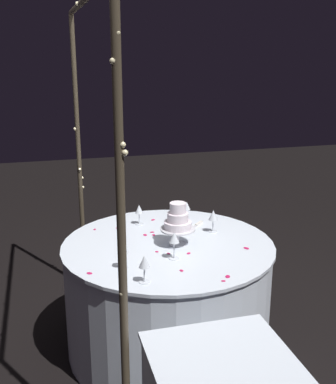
% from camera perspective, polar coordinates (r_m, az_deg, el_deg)
% --- Properties ---
extents(ground_plane, '(12.00, 12.00, 0.00)m').
position_cam_1_polar(ground_plane, '(3.44, 0.00, -17.62)').
color(ground_plane, black).
extents(decorative_arch, '(2.05, 0.06, 2.20)m').
position_cam_1_polar(decorative_arch, '(2.81, -9.05, 6.12)').
color(decorative_arch, '#473D2D').
rests_on(decorative_arch, ground).
extents(main_table, '(1.35, 1.35, 0.75)m').
position_cam_1_polar(main_table, '(3.25, 0.00, -12.17)').
color(main_table, silver).
rests_on(main_table, ground).
extents(tiered_cake, '(0.22, 0.22, 0.28)m').
position_cam_1_polar(tiered_cake, '(3.02, 1.16, -3.43)').
color(tiered_cake, silver).
rests_on(tiered_cake, main_table).
extents(wine_glass_0, '(0.06, 0.06, 0.17)m').
position_cam_1_polar(wine_glass_0, '(2.83, 0.74, -5.55)').
color(wine_glass_0, silver).
rests_on(wine_glass_0, main_table).
extents(wine_glass_1, '(0.06, 0.06, 0.16)m').
position_cam_1_polar(wine_glass_1, '(2.73, -5.33, -6.71)').
color(wine_glass_1, silver).
rests_on(wine_glass_1, main_table).
extents(wine_glass_2, '(0.06, 0.06, 0.15)m').
position_cam_1_polar(wine_glass_2, '(3.25, 5.35, -2.84)').
color(wine_glass_2, silver).
rests_on(wine_glass_2, main_table).
extents(wine_glass_3, '(0.06, 0.06, 0.14)m').
position_cam_1_polar(wine_glass_3, '(3.39, -3.43, -2.17)').
color(wine_glass_3, silver).
rests_on(wine_glass_3, main_table).
extents(wine_glass_4, '(0.06, 0.06, 0.15)m').
position_cam_1_polar(wine_glass_4, '(3.45, 2.21, -1.79)').
color(wine_glass_4, silver).
rests_on(wine_glass_4, main_table).
extents(wine_glass_5, '(0.06, 0.06, 0.15)m').
position_cam_1_polar(wine_glass_5, '(2.56, -2.81, -8.36)').
color(wine_glass_5, silver).
rests_on(wine_glass_5, main_table).
extents(cake_knife, '(0.22, 0.23, 0.01)m').
position_cam_1_polar(cake_knife, '(3.36, 3.00, -4.16)').
color(cake_knife, silver).
rests_on(cake_knife, main_table).
extents(rose_petal_0, '(0.05, 0.04, 0.00)m').
position_cam_1_polar(rose_petal_0, '(3.06, 9.21, -6.55)').
color(rose_petal_0, '#C61951').
rests_on(rose_petal_0, main_table).
extents(rose_petal_1, '(0.03, 0.02, 0.00)m').
position_cam_1_polar(rose_petal_1, '(2.73, 1.59, -9.23)').
color(rose_petal_1, '#C61951').
rests_on(rose_petal_1, main_table).
extents(rose_petal_2, '(0.04, 0.03, 0.00)m').
position_cam_1_polar(rose_petal_2, '(3.23, -2.71, -5.07)').
color(rose_petal_2, '#C61951').
rests_on(rose_petal_2, main_table).
extents(rose_petal_3, '(0.03, 0.02, 0.00)m').
position_cam_1_polar(rose_petal_3, '(3.35, -8.63, -4.37)').
color(rose_petal_3, '#C61951').
rests_on(rose_petal_3, main_table).
extents(rose_petal_4, '(0.05, 0.04, 0.00)m').
position_cam_1_polar(rose_petal_4, '(2.68, 7.05, -9.85)').
color(rose_petal_4, '#C61951').
rests_on(rose_petal_4, main_table).
extents(rose_petal_5, '(0.03, 0.03, 0.00)m').
position_cam_1_polar(rose_petal_5, '(2.97, -1.32, -7.04)').
color(rose_petal_5, '#C61951').
rests_on(rose_petal_5, main_table).
extents(rose_petal_6, '(0.03, 0.04, 0.00)m').
position_cam_1_polar(rose_petal_6, '(2.95, 2.45, -7.22)').
color(rose_petal_6, '#C61951').
rests_on(rose_petal_6, main_table).
extents(rose_petal_7, '(0.02, 0.03, 0.00)m').
position_cam_1_polar(rose_petal_7, '(3.36, -5.96, -4.23)').
color(rose_petal_7, '#C61951').
rests_on(rose_petal_7, main_table).
extents(rose_petal_8, '(0.02, 0.03, 0.00)m').
position_cam_1_polar(rose_petal_8, '(3.27, -1.88, -4.74)').
color(rose_petal_8, '#C61951').
rests_on(rose_petal_8, main_table).
extents(rose_petal_9, '(0.03, 0.03, 0.00)m').
position_cam_1_polar(rose_petal_9, '(2.94, 0.08, -7.26)').
color(rose_petal_9, '#C61951').
rests_on(rose_petal_9, main_table).
extents(rose_petal_10, '(0.04, 0.04, 0.00)m').
position_cam_1_polar(rose_petal_10, '(3.50, -1.77, -3.29)').
color(rose_petal_10, '#C61951').
rests_on(rose_petal_10, main_table).
extents(rose_petal_11, '(0.04, 0.04, 0.00)m').
position_cam_1_polar(rose_petal_11, '(2.73, -9.23, -9.42)').
color(rose_petal_11, '#C61951').
rests_on(rose_petal_11, main_table).
extents(rose_petal_12, '(0.03, 0.02, 0.00)m').
position_cam_1_polar(rose_petal_12, '(3.22, -1.69, -5.08)').
color(rose_petal_12, '#C61951').
rests_on(rose_petal_12, main_table).
extents(rose_petal_13, '(0.02, 0.03, 0.00)m').
position_cam_1_polar(rose_petal_13, '(2.63, 6.54, -10.36)').
color(rose_petal_13, '#C61951').
rests_on(rose_petal_13, main_table).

